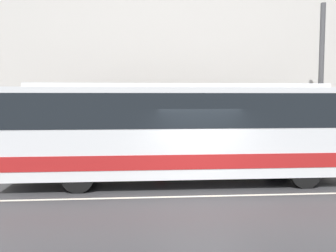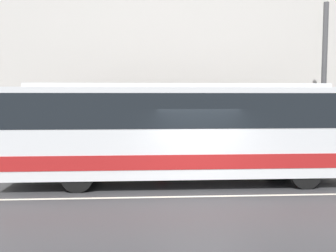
# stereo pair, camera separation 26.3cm
# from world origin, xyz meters

# --- Properties ---
(ground_plane) EXTENTS (60.00, 60.00, 0.00)m
(ground_plane) POSITION_xyz_m (0.00, 0.00, 0.00)
(ground_plane) COLOR #38383A
(sidewalk) EXTENTS (60.00, 2.63, 0.16)m
(sidewalk) POSITION_xyz_m (0.00, 5.32, 0.08)
(sidewalk) COLOR #A09E99
(sidewalk) RESTS_ON ground_plane
(building_facade) EXTENTS (60.00, 0.35, 11.76)m
(building_facade) POSITION_xyz_m (0.00, 6.78, 5.68)
(building_facade) COLOR silver
(building_facade) RESTS_ON ground_plane
(lane_stripe) EXTENTS (54.00, 0.14, 0.01)m
(lane_stripe) POSITION_xyz_m (0.00, 0.00, 0.00)
(lane_stripe) COLOR beige
(lane_stripe) RESTS_ON ground_plane
(transit_bus) EXTENTS (11.03, 2.61, 3.27)m
(transit_bus) POSITION_xyz_m (-0.54, 1.87, 1.85)
(transit_bus) COLOR white
(transit_bus) RESTS_ON ground_plane
(utility_pole_near) EXTENTS (0.21, 0.21, 6.50)m
(utility_pole_near) POSITION_xyz_m (5.71, 4.51, 3.41)
(utility_pole_near) COLOR #4C4C4F
(utility_pole_near) RESTS_ON sidewalk
(pedestrian_waiting) EXTENTS (0.36, 0.36, 1.55)m
(pedestrian_waiting) POSITION_xyz_m (-0.91, 5.15, 0.88)
(pedestrian_waiting) COLOR maroon
(pedestrian_waiting) RESTS_ON sidewalk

